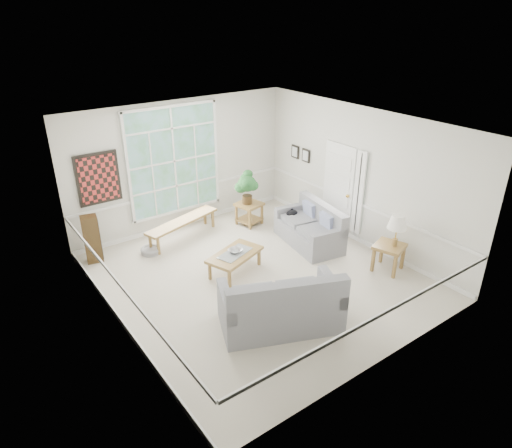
{
  "coord_description": "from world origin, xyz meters",
  "views": [
    {
      "loc": [
        -4.53,
        -6.19,
        4.85
      ],
      "look_at": [
        0.1,
        0.2,
        1.05
      ],
      "focal_mm": 32.0,
      "sensor_mm": 36.0,
      "label": 1
    }
  ],
  "objects_px": {
    "coffee_table": "(235,263)",
    "side_table": "(388,257)",
    "loveseat_right": "(309,225)",
    "end_table": "(249,214)",
    "loveseat_front": "(280,298)"
  },
  "relations": [
    {
      "from": "coffee_table",
      "to": "side_table",
      "type": "distance_m",
      "value": 3.07
    },
    {
      "from": "loveseat_right",
      "to": "loveseat_front",
      "type": "bearing_deg",
      "value": -131.33
    },
    {
      "from": "side_table",
      "to": "end_table",
      "type": "bearing_deg",
      "value": 106.77
    },
    {
      "from": "coffee_table",
      "to": "end_table",
      "type": "distance_m",
      "value": 2.25
    },
    {
      "from": "loveseat_right",
      "to": "coffee_table",
      "type": "height_order",
      "value": "loveseat_right"
    },
    {
      "from": "end_table",
      "to": "loveseat_front",
      "type": "bearing_deg",
      "value": -117.65
    },
    {
      "from": "end_table",
      "to": "side_table",
      "type": "bearing_deg",
      "value": -73.23
    },
    {
      "from": "end_table",
      "to": "side_table",
      "type": "distance_m",
      "value": 3.54
    },
    {
      "from": "loveseat_right",
      "to": "end_table",
      "type": "xyz_separation_m",
      "value": [
        -0.49,
        1.61,
        -0.18
      ]
    },
    {
      "from": "loveseat_front",
      "to": "end_table",
      "type": "xyz_separation_m",
      "value": [
        1.83,
        3.48,
        -0.25
      ]
    },
    {
      "from": "loveseat_right",
      "to": "end_table",
      "type": "relative_size",
      "value": 3.05
    },
    {
      "from": "loveseat_front",
      "to": "coffee_table",
      "type": "distance_m",
      "value": 1.88
    },
    {
      "from": "coffee_table",
      "to": "end_table",
      "type": "xyz_separation_m",
      "value": [
        1.51,
        1.66,
        0.06
      ]
    },
    {
      "from": "coffee_table",
      "to": "side_table",
      "type": "bearing_deg",
      "value": -54.03
    },
    {
      "from": "loveseat_front",
      "to": "side_table",
      "type": "height_order",
      "value": "loveseat_front"
    }
  ]
}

